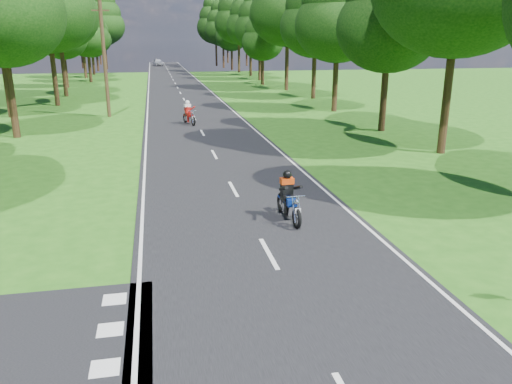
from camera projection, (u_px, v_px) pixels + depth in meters
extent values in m
plane|color=#245D15|center=(288.00, 290.00, 11.19)|extent=(160.00, 160.00, 0.00)
cube|color=black|center=(178.00, 88.00, 58.05)|extent=(7.00, 140.00, 0.02)
cube|color=silver|center=(269.00, 253.00, 13.06)|extent=(0.12, 2.00, 0.01)
cube|color=silver|center=(233.00, 189.00, 18.69)|extent=(0.12, 2.00, 0.01)
cube|color=silver|center=(214.00, 154.00, 24.31)|extent=(0.12, 2.00, 0.01)
cube|color=silver|center=(202.00, 133.00, 29.93)|extent=(0.12, 2.00, 0.01)
cube|color=silver|center=(194.00, 118.00, 35.56)|extent=(0.12, 2.00, 0.01)
cube|color=silver|center=(188.00, 107.00, 41.18)|extent=(0.12, 2.00, 0.01)
cube|color=silver|center=(184.00, 99.00, 46.80)|extent=(0.12, 2.00, 0.01)
cube|color=silver|center=(180.00, 93.00, 52.43)|extent=(0.12, 2.00, 0.01)
cube|color=silver|center=(178.00, 88.00, 58.05)|extent=(0.12, 2.00, 0.01)
cube|color=silver|center=(175.00, 83.00, 63.67)|extent=(0.12, 2.00, 0.01)
cube|color=silver|center=(173.00, 80.00, 69.30)|extent=(0.12, 2.00, 0.01)
cube|color=silver|center=(172.00, 77.00, 74.92)|extent=(0.12, 2.00, 0.01)
cube|color=silver|center=(170.00, 74.00, 80.54)|extent=(0.12, 2.00, 0.01)
cube|color=silver|center=(169.00, 72.00, 86.17)|extent=(0.12, 2.00, 0.01)
cube|color=silver|center=(168.00, 70.00, 91.79)|extent=(0.12, 2.00, 0.01)
cube|color=silver|center=(167.00, 68.00, 97.42)|extent=(0.12, 2.00, 0.01)
cube|color=silver|center=(166.00, 67.00, 103.04)|extent=(0.12, 2.00, 0.01)
cube|color=silver|center=(165.00, 65.00, 108.66)|extent=(0.12, 2.00, 0.01)
cube|color=silver|center=(164.00, 64.00, 114.29)|extent=(0.12, 2.00, 0.01)
cube|color=silver|center=(164.00, 63.00, 119.91)|extent=(0.12, 2.00, 0.01)
cube|color=silver|center=(149.00, 88.00, 57.43)|extent=(0.10, 140.00, 0.01)
cube|color=silver|center=(206.00, 87.00, 58.67)|extent=(0.10, 140.00, 0.01)
cube|color=silver|center=(105.00, 368.00, 8.50)|extent=(0.50, 0.50, 0.01)
cube|color=silver|center=(110.00, 330.00, 9.63)|extent=(0.50, 0.50, 0.01)
cube|color=silver|center=(115.00, 299.00, 10.75)|extent=(0.50, 0.50, 0.01)
cylinder|color=black|center=(12.00, 103.00, 28.08)|extent=(0.40, 0.40, 3.91)
ellipsoid|color=black|center=(0.00, 12.00, 26.67)|extent=(6.85, 6.85, 5.82)
cylinder|color=black|center=(8.00, 91.00, 35.55)|extent=(0.40, 0.40, 3.79)
cylinder|color=black|center=(55.00, 80.00, 41.88)|extent=(0.40, 0.40, 4.32)
ellipsoid|color=black|center=(47.00, 13.00, 40.32)|extent=(7.56, 7.56, 6.42)
cylinder|color=black|center=(64.00, 73.00, 48.81)|extent=(0.40, 0.40, 4.40)
ellipsoid|color=black|center=(58.00, 15.00, 47.23)|extent=(7.71, 7.71, 6.55)
cylinder|color=black|center=(66.00, 74.00, 57.81)|extent=(0.40, 0.40, 3.20)
ellipsoid|color=black|center=(62.00, 38.00, 56.65)|extent=(5.60, 5.60, 4.76)
ellipsoid|color=black|center=(61.00, 24.00, 56.20)|extent=(4.80, 4.80, 4.08)
ellipsoid|color=black|center=(59.00, 9.00, 55.74)|extent=(3.60, 3.60, 3.06)
cylinder|color=black|center=(90.00, 70.00, 65.07)|extent=(0.40, 0.40, 3.22)
ellipsoid|color=black|center=(87.00, 38.00, 63.91)|extent=(5.64, 5.64, 4.79)
ellipsoid|color=black|center=(86.00, 25.00, 63.45)|extent=(4.83, 4.83, 4.11)
ellipsoid|color=black|center=(85.00, 12.00, 62.99)|extent=(3.62, 3.62, 3.08)
cylinder|color=black|center=(85.00, 65.00, 72.00)|extent=(0.40, 0.40, 3.61)
ellipsoid|color=black|center=(82.00, 33.00, 70.69)|extent=(6.31, 6.31, 5.37)
ellipsoid|color=black|center=(80.00, 20.00, 70.18)|extent=(5.41, 5.41, 4.60)
ellipsoid|color=black|center=(79.00, 7.00, 69.66)|extent=(4.06, 4.06, 3.45)
cylinder|color=black|center=(94.00, 66.00, 79.54)|extent=(0.40, 0.40, 2.67)
ellipsoid|color=black|center=(92.00, 45.00, 78.57)|extent=(4.67, 4.67, 3.97)
ellipsoid|color=black|center=(91.00, 36.00, 78.19)|extent=(4.00, 4.00, 3.40)
ellipsoid|color=black|center=(90.00, 27.00, 77.81)|extent=(3.00, 3.00, 2.55)
cylinder|color=black|center=(98.00, 62.00, 88.01)|extent=(0.40, 0.40, 3.09)
ellipsoid|color=black|center=(96.00, 40.00, 86.90)|extent=(5.40, 5.40, 4.59)
ellipsoid|color=black|center=(95.00, 31.00, 86.46)|extent=(4.63, 4.63, 3.93)
ellipsoid|color=black|center=(94.00, 22.00, 86.02)|extent=(3.47, 3.47, 2.95)
cylinder|color=black|center=(106.00, 57.00, 94.09)|extent=(0.40, 0.40, 4.48)
ellipsoid|color=black|center=(103.00, 26.00, 92.48)|extent=(7.84, 7.84, 6.66)
ellipsoid|color=black|center=(102.00, 14.00, 91.84)|extent=(6.72, 6.72, 5.71)
ellipsoid|color=black|center=(101.00, 1.00, 91.20)|extent=(5.04, 5.04, 4.28)
cylinder|color=black|center=(105.00, 56.00, 102.37)|extent=(0.40, 0.40, 4.09)
ellipsoid|color=black|center=(102.00, 31.00, 100.89)|extent=(7.16, 7.16, 6.09)
ellipsoid|color=black|center=(101.00, 20.00, 100.30)|extent=(6.14, 6.14, 5.22)
ellipsoid|color=black|center=(100.00, 10.00, 99.72)|extent=(4.61, 4.61, 3.92)
cylinder|color=black|center=(446.00, 107.00, 24.05)|extent=(0.40, 0.40, 4.56)
cylinder|color=black|center=(383.00, 102.00, 30.27)|extent=(0.40, 0.40, 3.49)
ellipsoid|color=black|center=(389.00, 28.00, 29.01)|extent=(6.12, 6.12, 5.20)
cylinder|color=black|center=(335.00, 87.00, 38.59)|extent=(0.40, 0.40, 3.69)
ellipsoid|color=black|center=(338.00, 25.00, 37.26)|extent=(6.46, 6.46, 5.49)
ellipsoid|color=black|center=(339.00, 0.00, 36.73)|extent=(5.54, 5.54, 4.71)
cylinder|color=black|center=(314.00, 78.00, 47.08)|extent=(0.40, 0.40, 3.74)
ellipsoid|color=black|center=(315.00, 27.00, 45.73)|extent=(6.55, 6.55, 5.57)
ellipsoid|color=black|center=(316.00, 6.00, 45.19)|extent=(5.62, 5.62, 4.77)
cylinder|color=black|center=(287.00, 69.00, 54.64)|extent=(0.40, 0.40, 4.64)
ellipsoid|color=black|center=(288.00, 13.00, 52.97)|extent=(8.12, 8.12, 6.91)
cylinder|color=black|center=(263.00, 73.00, 61.42)|extent=(0.40, 0.40, 2.91)
ellipsoid|color=black|center=(263.00, 43.00, 60.38)|extent=(5.09, 5.09, 4.33)
ellipsoid|color=black|center=(263.00, 30.00, 59.96)|extent=(4.36, 4.36, 3.71)
ellipsoid|color=black|center=(263.00, 18.00, 59.55)|extent=(3.27, 3.27, 2.78)
cylinder|color=black|center=(260.00, 66.00, 68.52)|extent=(0.40, 0.40, 3.88)
ellipsoid|color=black|center=(260.00, 29.00, 67.12)|extent=(6.78, 6.78, 5.77)
ellipsoid|color=black|center=(260.00, 14.00, 66.57)|extent=(5.81, 5.81, 4.94)
cylinder|color=black|center=(251.00, 62.00, 76.48)|extent=(0.40, 0.40, 4.18)
ellipsoid|color=black|center=(250.00, 27.00, 74.97)|extent=(7.31, 7.31, 6.21)
ellipsoid|color=black|center=(250.00, 12.00, 74.38)|extent=(6.27, 6.27, 5.33)
cylinder|color=black|center=(239.00, 58.00, 84.76)|extent=(0.40, 0.40, 4.63)
ellipsoid|color=black|center=(239.00, 23.00, 83.09)|extent=(8.11, 8.11, 6.89)
ellipsoid|color=black|center=(239.00, 9.00, 82.42)|extent=(6.95, 6.95, 5.91)
cylinder|color=black|center=(232.00, 61.00, 91.75)|extent=(0.40, 0.40, 3.36)
ellipsoid|color=black|center=(232.00, 37.00, 90.54)|extent=(5.88, 5.88, 5.00)
ellipsoid|color=black|center=(231.00, 28.00, 90.06)|extent=(5.04, 5.04, 4.29)
ellipsoid|color=black|center=(231.00, 18.00, 89.58)|extent=(3.78, 3.78, 3.21)
cylinder|color=black|center=(224.00, 57.00, 98.31)|extent=(0.40, 0.40, 4.09)
ellipsoid|color=black|center=(223.00, 30.00, 96.84)|extent=(7.15, 7.15, 6.08)
ellipsoid|color=black|center=(223.00, 20.00, 96.26)|extent=(6.13, 6.13, 5.21)
ellipsoid|color=black|center=(223.00, 9.00, 95.67)|extent=(4.60, 4.60, 3.91)
cylinder|color=black|center=(216.00, 55.00, 105.44)|extent=(0.40, 0.40, 4.48)
ellipsoid|color=black|center=(216.00, 28.00, 103.83)|extent=(7.84, 7.84, 6.66)
ellipsoid|color=black|center=(216.00, 17.00, 103.19)|extent=(6.72, 6.72, 5.71)
ellipsoid|color=black|center=(215.00, 5.00, 102.55)|extent=(5.04, 5.04, 4.28)
cylinder|color=black|center=(100.00, 56.00, 111.08)|extent=(0.40, 0.40, 3.84)
ellipsoid|color=black|center=(98.00, 34.00, 109.70)|extent=(6.72, 6.72, 5.71)
ellipsoid|color=black|center=(98.00, 25.00, 109.15)|extent=(5.76, 5.76, 4.90)
ellipsoid|color=black|center=(97.00, 16.00, 108.60)|extent=(4.32, 4.32, 3.67)
cylinder|color=black|center=(228.00, 54.00, 118.39)|extent=(0.40, 0.40, 4.16)
ellipsoid|color=black|center=(227.00, 31.00, 116.89)|extent=(7.28, 7.28, 6.19)
ellipsoid|color=black|center=(227.00, 22.00, 116.30)|extent=(6.24, 6.24, 5.30)
ellipsoid|color=black|center=(227.00, 13.00, 115.71)|extent=(4.68, 4.68, 3.98)
cylinder|color=black|center=(82.00, 59.00, 96.69)|extent=(0.40, 0.40, 3.52)
ellipsoid|color=black|center=(80.00, 36.00, 95.42)|extent=(6.16, 6.16, 5.24)
ellipsoid|color=black|center=(79.00, 26.00, 94.92)|extent=(5.28, 5.28, 4.49)
ellipsoid|color=black|center=(78.00, 17.00, 94.42)|extent=(3.96, 3.96, 3.37)
cylinder|color=black|center=(247.00, 55.00, 105.60)|extent=(0.40, 0.40, 4.48)
ellipsoid|color=black|center=(247.00, 28.00, 103.99)|extent=(7.84, 7.84, 6.66)
ellipsoid|color=black|center=(246.00, 17.00, 103.35)|extent=(6.72, 6.72, 5.71)
ellipsoid|color=black|center=(246.00, 5.00, 102.71)|extent=(5.04, 5.04, 4.28)
cylinder|color=#382616|center=(105.00, 60.00, 35.13)|extent=(0.26, 0.26, 8.00)
cube|color=#382616|center=(100.00, 10.00, 34.16)|extent=(1.20, 0.10, 0.10)
imported|color=silver|center=(158.00, 62.00, 105.72)|extent=(2.36, 4.71, 1.54)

